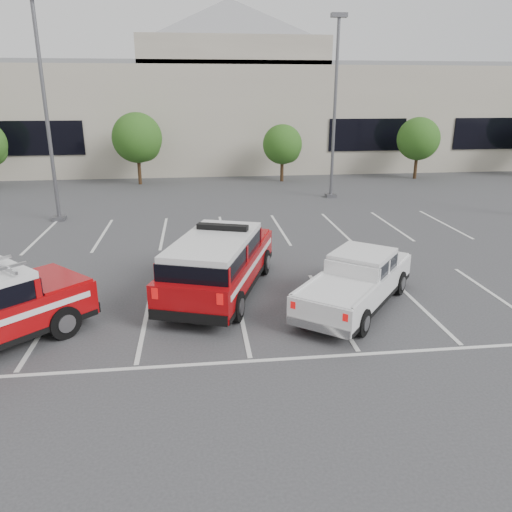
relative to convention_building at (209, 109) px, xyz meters
The scene contains 10 objects.
ground 32.21m from the convention_building, 90.33° to the right, with size 120.00×120.00×0.00m, color #37373A.
stall_markings 27.77m from the convention_building, 90.38° to the right, with size 23.00×15.00×0.01m, color silver.
convention_building is the anchor object (origin of this frame).
tree_mid_left 11.19m from the convention_building, 117.40° to the right, with size 3.37×3.37×4.85m.
tree_mid_right 11.20m from the convention_building, 63.43° to the right, with size 2.77×2.77×3.99m.
tree_right 17.96m from the convention_building, 33.37° to the right, with size 3.07×3.07×4.42m.
light_pole_left 21.49m from the convention_building, 112.39° to the right, with size 0.90×0.60×10.24m.
light_pole_mid 17.27m from the convention_building, 66.74° to the right, with size 0.90×0.60×10.24m.
fire_chief_suv 30.65m from the convention_building, 91.34° to the right, with size 4.08×6.47×2.14m.
white_pickup 32.29m from the convention_building, 84.12° to the right, with size 4.66×5.21×1.60m.
Camera 1 is at (-1.14, -13.30, 6.12)m, focal length 35.00 mm.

